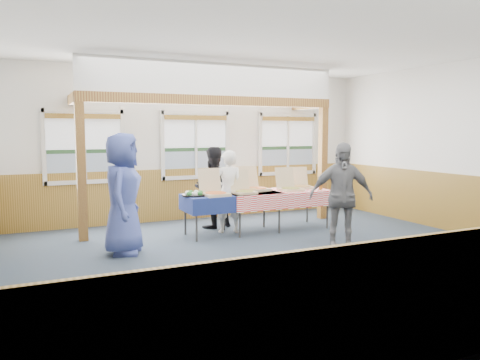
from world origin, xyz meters
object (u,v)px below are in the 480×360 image
at_px(woman_white, 228,192).
at_px(woman_black, 212,187).
at_px(person_grey, 341,196).
at_px(table_right, 276,193).
at_px(table_left, 233,197).
at_px(man_blue, 123,194).

distance_m(woman_white, woman_black, 0.55).
height_order(woman_black, person_grey, person_grey).
distance_m(table_right, woman_white, 0.97).
distance_m(table_right, woman_black, 1.26).
distance_m(table_right, person_grey, 1.81).
xyz_separation_m(table_right, woman_white, (-0.96, 0.14, 0.07)).
xyz_separation_m(table_right, woman_black, (-1.06, 0.68, 0.09)).
xyz_separation_m(table_left, woman_white, (-0.02, 0.17, 0.08)).
bearing_deg(table_right, woman_white, 161.82).
bearing_deg(table_right, woman_black, 137.57).
height_order(table_right, woman_white, woman_white).
bearing_deg(woman_black, woman_white, 86.40).
height_order(table_right, man_blue, man_blue).
relative_size(table_left, woman_black, 1.24).
height_order(table_right, woman_black, woman_black).
height_order(woman_white, woman_black, woman_black).
xyz_separation_m(table_left, person_grey, (1.11, -1.77, 0.16)).
relative_size(table_left, table_right, 0.90).
bearing_deg(table_left, woman_black, 75.59).
relative_size(table_left, man_blue, 1.05).
height_order(table_left, man_blue, man_blue).
relative_size(table_right, woman_black, 1.37).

